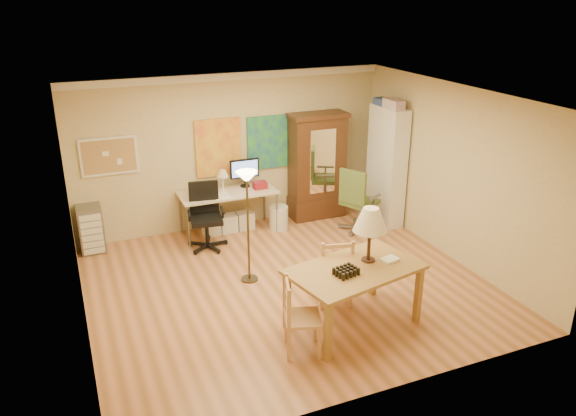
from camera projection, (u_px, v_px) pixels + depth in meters
name	position (u px, v px, depth m)	size (l,w,h in m)	color
floor	(287.00, 285.00, 8.10)	(5.50, 5.50, 0.00)	#986036
crown_molding	(230.00, 76.00, 9.25)	(5.50, 0.08, 0.12)	white
corkboard	(109.00, 156.00, 8.94)	(0.90, 0.04, 0.62)	#AC7A51
art_panel_left	(218.00, 148.00, 9.60)	(0.80, 0.04, 1.00)	yellow
art_panel_right	(267.00, 142.00, 9.93)	(0.75, 0.04, 0.95)	#215587
dining_table	(360.00, 254.00, 6.88)	(1.78, 1.28, 1.51)	olive
ladder_chair_back	(334.00, 273.00, 7.49)	(0.55, 0.53, 0.97)	tan
ladder_chair_left	(300.00, 319.00, 6.49)	(0.52, 0.54, 0.93)	tan
torchiere_lamp	(247.00, 194.00, 7.76)	(0.30, 0.30, 1.67)	#45361B
computer_desk	(230.00, 207.00, 9.72)	(1.65, 0.72, 1.25)	tan
office_chair_black	(207.00, 231.00, 9.19)	(0.67, 0.67, 1.08)	black
office_chair_green	(358.00, 215.00, 9.79)	(0.72, 0.71, 1.16)	slate
drawer_cart	(91.00, 229.00, 9.03)	(0.38, 0.46, 0.76)	slate
armoire	(317.00, 173.00, 10.26)	(1.06, 0.50, 1.94)	#38260F
bookshelf	(386.00, 166.00, 9.95)	(0.32, 0.84, 2.11)	white
wastebin	(279.00, 218.00, 9.92)	(0.34, 0.34, 0.42)	silver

